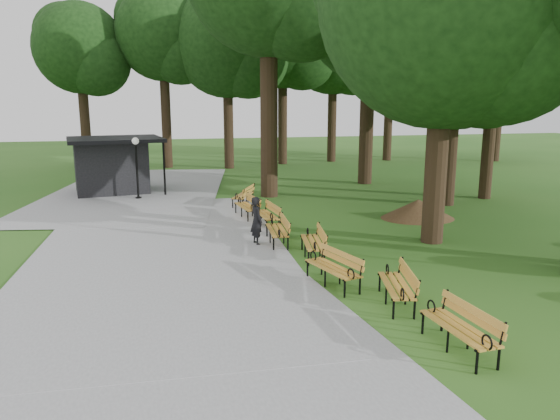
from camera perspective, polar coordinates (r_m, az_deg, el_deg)
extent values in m
plane|color=#285919|center=(14.41, 2.98, -6.52)|extent=(100.00, 100.00, 0.00)
cube|color=gray|center=(16.74, -13.28, -4.10)|extent=(12.00, 38.00, 0.06)
imported|color=black|center=(16.72, -2.54, -1.17)|extent=(0.50, 0.64, 1.55)
cylinder|color=black|center=(25.18, -15.13, 4.03)|extent=(0.10, 0.10, 2.59)
sphere|color=white|center=(25.04, -15.30, 7.18)|extent=(0.32, 0.32, 0.32)
cone|color=#47301C|center=(21.21, 14.62, 0.12)|extent=(2.42, 2.42, 0.74)
cylinder|color=black|center=(17.36, 16.62, 7.60)|extent=(0.70, 0.70, 6.80)
cylinder|color=black|center=(23.97, 17.93, 7.44)|extent=(0.60, 0.60, 5.87)
sphere|color=black|center=(23.99, 18.48, 15.75)|extent=(6.33, 6.33, 6.33)
cylinder|color=black|center=(24.85, -1.20, 11.99)|extent=(0.80, 0.80, 9.20)
cylinder|color=black|center=(29.23, 9.35, 10.73)|extent=(0.76, 0.76, 8.10)
sphere|color=black|center=(29.54, 9.68, 20.10)|extent=(6.85, 6.85, 6.85)
cylinder|color=black|center=(26.21, 21.62, 7.96)|extent=(0.56, 0.56, 6.28)
sphere|color=black|center=(26.28, 22.26, 16.08)|extent=(6.31, 6.31, 6.31)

